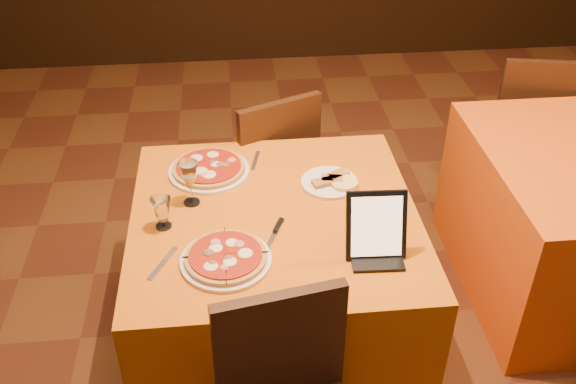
{
  "coord_description": "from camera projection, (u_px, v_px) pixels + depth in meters",
  "views": [
    {
      "loc": [
        -0.38,
        -1.65,
        2.24
      ],
      "look_at": [
        -0.19,
        0.29,
        0.86
      ],
      "focal_mm": 40.0,
      "sensor_mm": 36.0,
      "label": 1
    }
  ],
  "objects": [
    {
      "name": "cutlet_dish",
      "position": [
        329.0,
        181.0,
        2.62
      ],
      "size": [
        0.23,
        0.23,
        0.03
      ],
      "rotation": [
        0.0,
        0.0,
        -0.31
      ],
      "color": "white",
      "rests_on": "main_table"
    },
    {
      "name": "knife",
      "position": [
        271.0,
        241.0,
        2.32
      ],
      "size": [
        0.1,
        0.21,
        0.01
      ],
      "primitive_type": "cube",
      "rotation": [
        0.0,
        0.0,
        1.17
      ],
      "color": "silver",
      "rests_on": "main_table"
    },
    {
      "name": "pizza_near",
      "position": [
        226.0,
        258.0,
        2.22
      ],
      "size": [
        0.32,
        0.32,
        0.03
      ],
      "rotation": [
        0.0,
        0.0,
        -0.1
      ],
      "color": "white",
      "rests_on": "main_table"
    },
    {
      "name": "tablet",
      "position": [
        376.0,
        225.0,
        2.21
      ],
      "size": [
        0.21,
        0.11,
        0.24
      ],
      "primitive_type": "cube",
      "rotation": [
        -0.35,
        0.0,
        -0.05
      ],
      "color": "black",
      "rests_on": "main_table"
    },
    {
      "name": "fork_near",
      "position": [
        163.0,
        263.0,
        2.22
      ],
      "size": [
        0.1,
        0.17,
        0.01
      ],
      "primitive_type": "cube",
      "rotation": [
        0.0,
        0.0,
        1.11
      ],
      "color": "silver",
      "rests_on": "main_table"
    },
    {
      "name": "chair_side_far",
      "position": [
        523.0,
        122.0,
        3.65
      ],
      "size": [
        0.53,
        0.53,
        0.91
      ],
      "primitive_type": null,
      "rotation": [
        0.0,
        0.0,
        2.94
      ],
      "color": "black",
      "rests_on": "floor"
    },
    {
      "name": "water_glass",
      "position": [
        162.0,
        213.0,
        2.36
      ],
      "size": [
        0.08,
        0.08,
        0.13
      ],
      "primitive_type": null,
      "rotation": [
        0.0,
        0.0,
        -0.17
      ],
      "color": "silver",
      "rests_on": "main_table"
    },
    {
      "name": "main_table",
      "position": [
        276.0,
        285.0,
        2.68
      ],
      "size": [
        1.1,
        1.1,
        0.75
      ],
      "primitive_type": "cube",
      "color": "#CA650C",
      "rests_on": "floor"
    },
    {
      "name": "chair_main_far",
      "position": [
        262.0,
        167.0,
        3.27
      ],
      "size": [
        0.49,
        0.49,
        0.91
      ],
      "primitive_type": null,
      "rotation": [
        0.0,
        0.0,
        3.55
      ],
      "color": "black",
      "rests_on": "floor"
    },
    {
      "name": "pizza_far",
      "position": [
        209.0,
        169.0,
        2.69
      ],
      "size": [
        0.34,
        0.34,
        0.03
      ],
      "rotation": [
        0.0,
        0.0,
        0.22
      ],
      "color": "white",
      "rests_on": "main_table"
    },
    {
      "name": "wine_glass",
      "position": [
        190.0,
        183.0,
        2.46
      ],
      "size": [
        0.1,
        0.1,
        0.19
      ],
      "primitive_type": null,
      "rotation": [
        0.0,
        0.0,
        0.43
      ],
      "color": "#F5E08B",
      "rests_on": "main_table"
    },
    {
      "name": "fork_far",
      "position": [
        255.0,
        161.0,
        2.76
      ],
      "size": [
        0.05,
        0.15,
        0.01
      ],
      "primitive_type": "cube",
      "rotation": [
        0.0,
        0.0,
        1.34
      ],
      "color": "silver",
      "rests_on": "main_table"
    }
  ]
}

